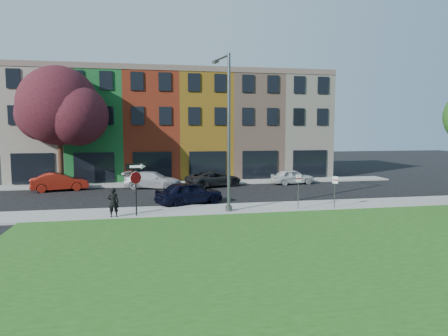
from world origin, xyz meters
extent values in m
plane|color=black|center=(0.00, 0.00, 0.00)|extent=(120.00, 120.00, 0.00)
cube|color=gray|center=(2.00, 3.00, 0.06)|extent=(40.00, 3.00, 0.12)
cube|color=gray|center=(-3.00, 15.00, 0.06)|extent=(40.00, 2.40, 0.12)
cube|color=beige|center=(-15.00, 21.20, 5.00)|extent=(5.00, 10.00, 10.00)
cube|color=green|center=(-10.00, 21.20, 5.00)|extent=(5.00, 10.00, 10.00)
cube|color=#AF371D|center=(-5.00, 21.20, 5.00)|extent=(5.00, 10.00, 10.00)
cube|color=#BF8721|center=(0.00, 21.20, 5.00)|extent=(5.00, 10.00, 10.00)
cube|color=#93725F|center=(5.00, 21.20, 5.00)|extent=(5.00, 10.00, 10.00)
cube|color=beige|center=(10.00, 21.20, 5.00)|extent=(5.00, 10.00, 10.00)
cube|color=black|center=(-2.50, 16.14, 1.50)|extent=(30.00, 0.12, 2.60)
cylinder|color=black|center=(-6.11, 1.99, 1.51)|extent=(0.08, 0.08, 2.78)
cylinder|color=white|center=(-6.11, 1.97, 2.21)|extent=(0.72, 0.13, 0.72)
cylinder|color=maroon|center=(-6.11, 1.94, 2.21)|extent=(0.68, 0.11, 0.68)
cube|color=black|center=(-6.11, 1.97, 2.82)|extent=(1.05, 0.18, 0.34)
cube|color=white|center=(-6.11, 1.94, 2.82)|extent=(0.66, 0.11, 0.14)
imported|color=black|center=(-7.31, 1.90, 0.91)|extent=(0.58, 0.38, 1.58)
imported|color=black|center=(-2.85, 5.29, 0.75)|extent=(4.91, 5.65, 1.49)
imported|color=maroon|center=(-12.25, 12.93, 0.70)|extent=(3.44, 4.95, 1.41)
imported|color=#B7B7BD|center=(-5.04, 12.89, 0.68)|extent=(4.42, 5.73, 1.37)
imported|color=black|center=(0.03, 12.90, 0.66)|extent=(5.17, 6.13, 1.32)
imported|color=silver|center=(7.09, 13.09, 0.65)|extent=(2.38, 4.14, 1.30)
cylinder|color=#4D5052|center=(-0.90, 2.22, 4.59)|extent=(0.18, 0.18, 8.93)
cylinder|color=#4D5052|center=(-0.90, 2.22, 0.27)|extent=(0.40, 0.40, 0.30)
cylinder|color=#4D5052|center=(-1.09, 3.21, 8.95)|extent=(0.50, 1.99, 0.12)
cube|color=#4D5052|center=(-1.30, 4.29, 8.90)|extent=(0.35, 0.59, 0.16)
cylinder|color=#4D5052|center=(3.27, 2.04, 1.18)|extent=(0.05, 0.05, 2.11)
cube|color=white|center=(3.27, 2.01, 1.94)|extent=(0.32, 0.07, 0.42)
cube|color=maroon|center=(3.27, 1.99, 1.94)|extent=(0.32, 0.06, 0.06)
cylinder|color=#4D5052|center=(5.52, 1.90, 1.10)|extent=(0.05, 0.05, 1.97)
cube|color=white|center=(5.52, 1.87, 1.81)|extent=(0.31, 0.13, 0.42)
cube|color=maroon|center=(5.52, 1.85, 1.81)|extent=(0.30, 0.12, 0.06)
cylinder|color=black|center=(-12.40, 14.44, 2.30)|extent=(0.44, 0.44, 4.35)
sphere|color=black|center=(-12.40, 14.44, 6.70)|extent=(6.38, 6.38, 6.38)
sphere|color=black|center=(-10.81, 13.48, 5.91)|extent=(4.78, 4.78, 4.78)
sphere|color=black|center=(-13.84, 15.55, 6.07)|extent=(4.47, 4.47, 4.47)
sphere|color=black|center=(-12.08, 15.08, 7.82)|extent=(3.83, 3.83, 3.83)
camera|label=1|loc=(-5.51, -20.00, 4.85)|focal=32.00mm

